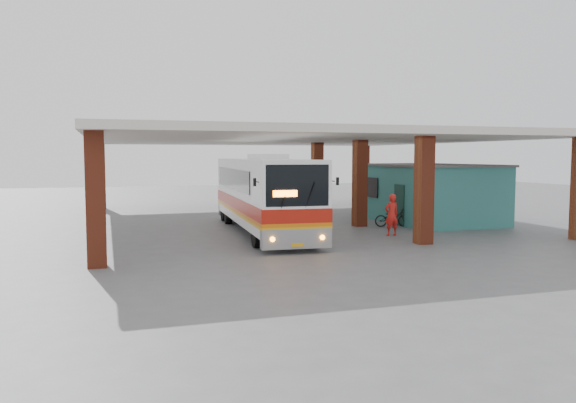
% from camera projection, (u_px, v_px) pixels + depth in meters
% --- Properties ---
extents(ground, '(90.00, 90.00, 0.00)m').
position_uv_depth(ground, '(327.00, 237.00, 24.66)').
color(ground, '#515154').
rests_on(ground, ground).
extents(brick_columns, '(20.10, 21.60, 4.35)m').
position_uv_depth(brick_columns, '(316.00, 182.00, 29.66)').
color(brick_columns, maroon).
rests_on(brick_columns, ground).
extents(canopy_roof, '(21.00, 23.00, 0.30)m').
position_uv_depth(canopy_roof, '(291.00, 139.00, 30.61)').
color(canopy_roof, beige).
rests_on(canopy_roof, brick_columns).
extents(shop_building, '(5.20, 8.20, 3.11)m').
position_uv_depth(shop_building, '(427.00, 192.00, 30.63)').
color(shop_building, '#317B71').
rests_on(shop_building, ground).
extents(coach_bus, '(3.44, 12.63, 3.64)m').
position_uv_depth(coach_bus, '(263.00, 194.00, 26.01)').
color(coach_bus, white).
rests_on(coach_bus, ground).
extents(motorcycle, '(1.87, 1.02, 0.93)m').
position_uv_depth(motorcycle, '(392.00, 218.00, 28.13)').
color(motorcycle, black).
rests_on(motorcycle, ground).
extents(pedestrian, '(0.71, 0.50, 1.86)m').
position_uv_depth(pedestrian, '(391.00, 215.00, 24.99)').
color(pedestrian, red).
rests_on(pedestrian, ground).
extents(red_chair, '(0.58, 0.58, 0.86)m').
position_uv_depth(red_chair, '(357.00, 209.00, 33.60)').
color(red_chair, red).
rests_on(red_chair, ground).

